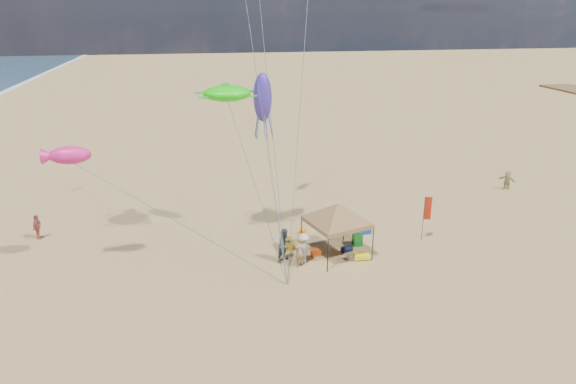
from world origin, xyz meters
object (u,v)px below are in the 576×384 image
Objects in this scene: person_near_a at (299,252)px; person_far_a at (37,227)px; beach_cart at (362,256)px; person_near_b at (285,245)px; cooler_red at (316,252)px; cooler_blue at (366,231)px; chair_green at (357,239)px; chair_yellow at (288,244)px; feather_flag at (427,211)px; person_far_c at (507,180)px; canopy_tent at (338,206)px; person_near_c at (303,249)px.

person_far_a is (-14.58, 6.14, -0.08)m from person_near_a.
beach_cart is 4.25m from person_near_b.
cooler_blue is at bearing 31.88° from cooler_red.
person_near_b is 1.24× the size of person_far_a.
chair_green is 1.00× the size of chair_yellow.
person_far_a is (-13.94, 5.40, -0.18)m from person_near_b.
beach_cart is 19.06m from person_far_a.
person_near_a is at bearing -145.06° from cooler_blue.
cooler_blue is at bearing 14.80° from chair_yellow.
feather_flag reaches higher than chair_green.
person_near_b reaches higher than cooler_blue.
cooler_red is 16.53m from person_far_a.
person_near_b reaches higher than beach_cart.
cooler_blue is at bearing -13.03° from person_near_b.
person_far_c is (13.02, 5.87, 0.55)m from cooler_blue.
person_far_a is (-18.08, 6.01, 0.56)m from beach_cart.
beach_cart is at bearing -21.89° from cooler_red.
cooler_blue is 0.29× the size of person_near_b.
chair_green is at bearing 33.42° from canopy_tent.
chair_green is at bearing 179.11° from feather_flag.
person_near_b is at bearing -86.62° from person_near_a.
person_near_b reaches higher than cooler_red.
person_near_c is at bearing -146.23° from cooler_blue.
canopy_tent is 2.97m from cooler_red.
person_far_c is (14.06, 7.33, 0.39)m from chair_green.
cooler_red is 0.60× the size of beach_cart.
cooler_blue is 5.95m from person_near_a.
feather_flag is at bearing -91.25° from person_far_c.
chair_green is (1.55, 1.02, -2.59)m from canopy_tent.
person_far_a is at bearing 162.71° from canopy_tent.
cooler_red is 1.35m from person_near_c.
feather_flag reaches higher than cooler_blue.
person_far_a reaches higher than person_far_c.
person_near_a is (-7.92, -1.86, -1.02)m from feather_flag.
cooler_red is 18.63m from person_far_c.
person_far_c is at bearing 32.41° from beach_cart.
canopy_tent is at bearing -9.04° from cooler_red.
cooler_blue is 3.52m from beach_cart.
cooler_blue is 0.77× the size of chair_green.
person_near_b reaches higher than person_near_c.
canopy_tent reaches higher than chair_green.
beach_cart is at bearing -27.03° from chair_yellow.
person_near_a is (-2.26, -0.90, -2.10)m from canopy_tent.
person_near_c is 15.94m from person_far_a.
cooler_red is (-1.12, 0.18, -2.75)m from canopy_tent.
person_near_a is (-3.81, -1.93, 0.49)m from chair_green.
canopy_tent is at bearing -170.38° from feather_flag.
canopy_tent is 10.16× the size of cooler_red.
chair_yellow is 1.87m from person_near_c.
chair_yellow is at bearing 178.34° from chair_green.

